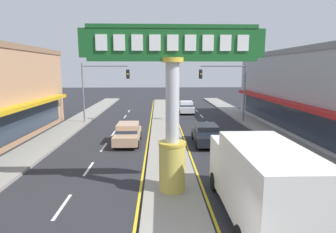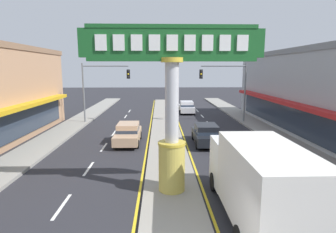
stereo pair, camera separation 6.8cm
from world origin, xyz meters
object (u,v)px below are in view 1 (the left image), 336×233
(traffic_light_left_side, at_px, (100,82))
(sedan_near_right_lane, at_px, (186,107))
(box_truck_mid_left_lane, at_px, (258,179))
(sedan_far_right_lane, at_px, (128,133))
(district_sign, at_px, (172,106))
(sedan_near_left_lane, at_px, (206,134))
(traffic_light_right_side, at_px, (228,82))
(storefront_right, at_px, (336,92))

(traffic_light_left_side, distance_m, sedan_near_right_lane, 12.08)
(traffic_light_left_side, xyz_separation_m, box_truck_mid_left_lane, (9.48, -19.25, -2.55))
(traffic_light_left_side, height_order, sedan_far_right_lane, traffic_light_left_side)
(district_sign, relative_size, sedan_near_right_lane, 1.80)
(traffic_light_left_side, height_order, sedan_near_right_lane, traffic_light_left_side)
(district_sign, xyz_separation_m, sedan_near_right_lane, (2.94, 23.24, -3.21))
(district_sign, relative_size, sedan_near_left_lane, 1.80)
(sedan_near_left_lane, height_order, box_truck_mid_left_lane, box_truck_mid_left_lane)
(box_truck_mid_left_lane, bearing_deg, traffic_light_left_side, 116.22)
(traffic_light_left_side, relative_size, sedan_far_right_lane, 1.44)
(traffic_light_left_side, relative_size, box_truck_mid_left_lane, 0.90)
(sedan_near_left_lane, bearing_deg, district_sign, -109.71)
(traffic_light_right_side, distance_m, sedan_near_left_lane, 9.57)
(sedan_near_right_lane, relative_size, sedan_near_left_lane, 1.00)
(sedan_far_right_lane, bearing_deg, traffic_light_right_side, 39.11)
(traffic_light_left_side, bearing_deg, sedan_near_right_lane, 35.02)
(sedan_near_left_lane, bearing_deg, box_truck_mid_left_lane, -89.99)
(traffic_light_right_side, bearing_deg, box_truck_mid_left_lane, -100.67)
(sedan_near_right_lane, relative_size, sedan_far_right_lane, 1.00)
(traffic_light_left_side, relative_size, sedan_near_right_lane, 1.43)
(traffic_light_right_side, height_order, sedan_near_right_lane, traffic_light_right_side)
(traffic_light_right_side, relative_size, sedan_near_left_lane, 1.43)
(storefront_right, bearing_deg, sedan_near_left_lane, -164.13)
(district_sign, bearing_deg, traffic_light_right_side, 68.27)
(storefront_right, xyz_separation_m, traffic_light_left_side, (-21.32, 5.02, 0.59))
(sedan_near_right_lane, bearing_deg, traffic_light_right_side, -62.39)
(sedan_far_right_lane, xyz_separation_m, sedan_near_left_lane, (5.89, -0.46, 0.00))
(traffic_light_right_side, xyz_separation_m, box_truck_mid_left_lane, (-3.58, -19.03, -2.55))
(district_sign, height_order, traffic_light_left_side, district_sign)
(sedan_far_right_lane, bearing_deg, district_sign, -71.26)
(sedan_far_right_lane, distance_m, box_truck_mid_left_lane, 12.80)
(traffic_light_left_side, bearing_deg, storefront_right, -13.25)
(storefront_right, bearing_deg, traffic_light_left_side, 166.75)
(box_truck_mid_left_lane, bearing_deg, sedan_far_right_lane, 117.48)
(sedan_near_right_lane, bearing_deg, traffic_light_left_side, -144.98)
(district_sign, distance_m, traffic_light_left_side, 17.84)
(storefront_right, distance_m, sedan_near_right_lane, 16.86)
(sedan_near_right_lane, bearing_deg, sedan_far_right_lane, -112.02)
(traffic_light_left_side, bearing_deg, box_truck_mid_left_lane, -63.78)
(traffic_light_right_side, bearing_deg, sedan_near_right_lane, 117.61)
(box_truck_mid_left_lane, bearing_deg, storefront_right, 50.24)
(sedan_near_left_lane, bearing_deg, traffic_light_left_side, 138.49)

